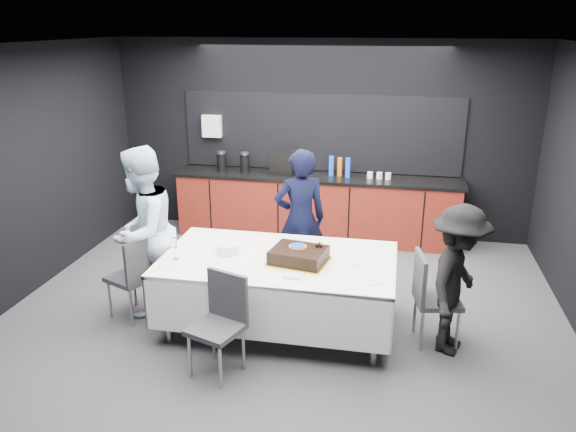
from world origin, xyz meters
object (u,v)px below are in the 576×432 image
Objects in this scene: cake_assembly at (299,255)px; person_center at (300,220)px; chair_near at (221,317)px; person_right at (457,280)px; person_left at (142,232)px; chair_left at (135,272)px; champagne_flute at (175,244)px; chair_right at (430,292)px; plate_stack at (227,248)px; party_table at (278,270)px.

person_center reaches higher than cake_assembly.
person_center is at bearing 77.91° from chair_near.
cake_assembly is at bearing 107.37° from person_right.
person_left is (-1.54, -0.89, 0.07)m from person_center.
person_center reaches higher than chair_left.
person_left is (0.02, 0.20, 0.37)m from chair_left.
person_right is (3.21, -0.19, -0.18)m from person_left.
chair_right is at bearing 5.64° from champagne_flute.
chair_right is (2.03, -0.00, -0.30)m from plate_stack.
party_table is 2.51× the size of chair_left.
chair_near is at bearing 54.38° from person_center.
plate_stack is 0.25× the size of chair_near.
chair_right is at bearing 83.76° from person_right.
chair_left is at bearing -176.05° from party_table.
cake_assembly is at bearing -176.78° from chair_right.
cake_assembly is at bearing 8.16° from champagne_flute.
person_center is (-0.17, 1.05, -0.01)m from cake_assembly.
plate_stack is 1.13m from person_center.
chair_left is at bearing 108.83° from person_right.
person_right is at bearing -24.83° from chair_right.
champagne_flute is (-0.99, -0.23, 0.30)m from party_table.
plate_stack is 0.25× the size of chair_right.
person_right is at bearing 123.59° from person_center.
person_right is (2.25, -0.11, -0.10)m from plate_stack.
cake_assembly is (0.22, -0.06, 0.21)m from party_table.
person_left is at bearing 175.11° from plate_stack.
cake_assembly is at bearing 75.74° from person_center.
person_left reaches higher than chair_left.
chair_near is 2.20m from person_right.
chair_right is (1.28, 0.07, -0.31)m from cake_assembly.
person_left reaches higher than chair_right.
person_right reaches higher than chair_right.
party_table is 1.52m from chair_left.
person_right reaches higher than chair_left.
chair_right is 0.32m from person_right.
party_table is 0.31m from cake_assembly.
plate_stack is at bearing 179.93° from chair_right.
chair_near is (0.19, -0.85, -0.30)m from plate_stack.
champagne_flute reaches higher than plate_stack.
chair_right is at bearing -0.07° from plate_stack.
person_left is at bearing 174.77° from cake_assembly.
chair_left is at bearing 165.96° from champagne_flute.
person_right is at bearing 2.99° from champagne_flute.
chair_near is (1.16, -0.73, 0.00)m from chair_left.
champagne_flute is at bearing -151.76° from plate_stack.
party_table is at bearing -1.72° from plate_stack.
party_table is 1.73m from person_right.
plate_stack is at bearing 102.52° from chair_near.
plate_stack is 0.16× the size of person_right.
person_left is 3.22m from person_right.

